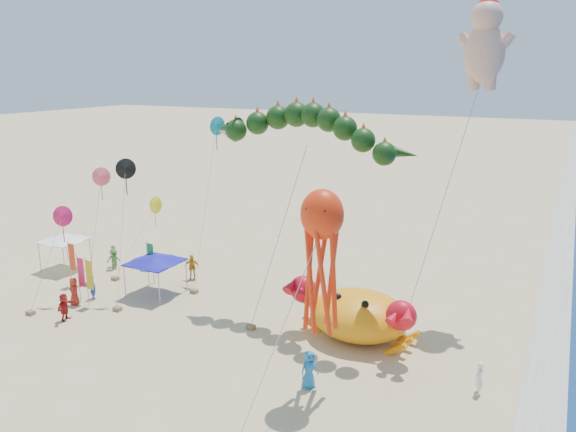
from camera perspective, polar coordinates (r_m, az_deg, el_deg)
The scene contains 11 objects.
ground at distance 31.48m, azimuth 1.64°, elevation -12.79°, with size 320.00×320.00×0.00m, color #D1B784.
foam_strip at distance 29.16m, azimuth 24.48°, elevation -16.61°, with size 320.00×320.00×0.00m, color silver.
crab_inflatable at distance 31.65m, azimuth 7.15°, elevation -9.82°, with size 7.55×5.41×3.31m.
dragon_kite at distance 31.44m, azimuth 1.67°, elevation 8.21°, with size 12.16×4.62×12.31m.
cherub_kite at distance 34.44m, azimuth 19.37°, elevation 16.30°, with size 3.74×6.82×18.32m.
octopus_kite at distance 24.68m, azimuth 3.40°, elevation -3.50°, with size 2.39×6.56×9.57m.
canopy_blue at distance 37.95m, azimuth -13.37°, elevation -4.30°, with size 3.38×3.38×2.71m.
canopy_white at distance 44.72m, azimuth -21.83°, elevation -2.08°, with size 3.04×3.04×2.71m.
feather_flags at distance 38.99m, azimuth -18.70°, elevation -4.84°, with size 5.31×4.52×3.20m.
beachgoers at distance 37.04m, azimuth -14.25°, elevation -7.44°, with size 28.19×10.19×1.85m.
small_kites at distance 39.21m, azimuth -15.60°, elevation 2.54°, with size 8.38×11.87×11.44m.
Camera 1 is at (11.86, -25.31, 14.50)m, focal length 35.00 mm.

